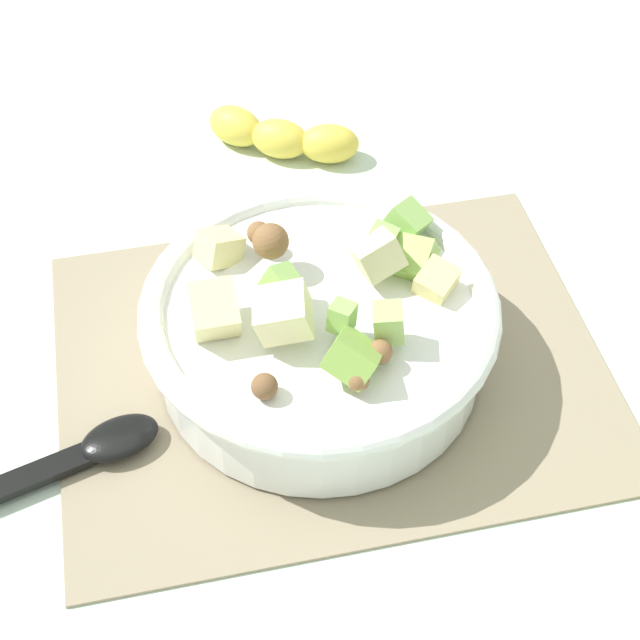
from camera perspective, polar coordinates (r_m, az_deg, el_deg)
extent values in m
plane|color=silver|center=(0.74, 0.62, -2.67)|extent=(2.40, 2.40, 0.00)
cube|color=gray|center=(0.74, 0.62, -2.52)|extent=(0.41, 0.32, 0.01)
cylinder|color=white|center=(0.71, 0.00, -0.99)|extent=(0.24, 0.24, 0.06)
torus|color=white|center=(0.69, 0.00, 0.68)|extent=(0.26, 0.26, 0.02)
sphere|color=brown|center=(0.70, -2.91, 4.62)|extent=(0.04, 0.04, 0.04)
cube|color=beige|center=(0.65, -2.16, 0.41)|extent=(0.05, 0.04, 0.04)
cube|color=beige|center=(0.67, -6.20, 0.62)|extent=(0.03, 0.04, 0.04)
cube|color=beige|center=(0.69, 3.40, 3.79)|extent=(0.04, 0.04, 0.04)
sphere|color=brown|center=(0.63, 2.42, -3.50)|extent=(0.02, 0.02, 0.02)
cube|color=#93C160|center=(0.67, -2.39, 2.11)|extent=(0.03, 0.03, 0.03)
cube|color=#8CB74C|center=(0.64, 1.62, -2.25)|extent=(0.05, 0.05, 0.05)
cube|color=#8CB74C|center=(0.71, 5.48, 3.56)|extent=(0.04, 0.05, 0.04)
cube|color=beige|center=(0.72, -5.91, 4.24)|extent=(0.04, 0.04, 0.03)
sphere|color=brown|center=(0.63, -3.27, -3.90)|extent=(0.02, 0.02, 0.02)
sphere|color=brown|center=(0.65, 3.54, -1.87)|extent=(0.03, 0.03, 0.02)
sphere|color=brown|center=(0.72, -3.62, 5.11)|extent=(0.03, 0.02, 0.02)
cube|color=#93C160|center=(0.65, 1.61, 0.22)|extent=(0.02, 0.02, 0.02)
cube|color=#93C160|center=(0.74, 4.87, 5.49)|extent=(0.05, 0.04, 0.04)
cube|color=#E5D684|center=(0.70, 6.75, 2.33)|extent=(0.04, 0.04, 0.03)
cube|color=#A3CC6B|center=(0.65, 4.04, -0.17)|extent=(0.03, 0.02, 0.03)
cube|color=#A3CC6B|center=(0.71, 3.55, 4.55)|extent=(0.03, 0.03, 0.03)
ellipsoid|color=black|center=(0.70, -11.64, -6.77)|extent=(0.06, 0.05, 0.01)
ellipsoid|color=yellow|center=(0.93, -4.96, 11.24)|extent=(0.06, 0.06, 0.04)
ellipsoid|color=yellow|center=(0.92, -2.37, 10.55)|extent=(0.07, 0.06, 0.04)
ellipsoid|color=yellow|center=(0.91, 0.54, 10.28)|extent=(0.06, 0.05, 0.04)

